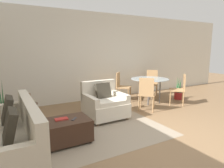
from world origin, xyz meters
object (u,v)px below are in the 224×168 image
Objects in this scene: picture_frame at (28,99)px; dining_chair_far_right at (152,81)px; dining_chair_near_right at (180,87)px; armchair at (104,104)px; potted_plant_small at (179,93)px; couch at (9,145)px; dining_table at (150,81)px; tv_remote_primary at (74,119)px; ottoman at (67,130)px; side_table at (29,111)px; dining_chair_near_left at (147,92)px; dining_chair_far_left at (121,84)px; book_stack at (61,119)px.

picture_frame is 0.24× the size of dining_chair_far_right.
dining_chair_near_right is at bearing -90.00° from dining_chair_far_right.
armchair reaches higher than potted_plant_small.
couch is 1.69× the size of dining_table.
dining_chair_near_right is (3.49, 0.75, 0.10)m from tv_remote_primary.
couch is 2.13× the size of dining_chair_far_right.
tv_remote_primary reaches higher than ottoman.
dining_chair_near_right reaches higher than side_table.
couch is 0.98m from ottoman.
dining_table is (3.91, 1.62, 0.35)m from couch.
dining_chair_near_right reaches higher than picture_frame.
dining_chair_near_left reaches higher than ottoman.
picture_frame is 2.99m from dining_chair_far_left.
armchair is 1.70m from picture_frame.
dining_table is at bearing 25.65° from tv_remote_primary.
dining_chair_far_right is (3.49, 2.00, 0.10)m from tv_remote_primary.
dining_chair_far_right reaches higher than side_table.
ottoman is at bearing 17.35° from couch.
dining_chair_near_left is at bearing -164.92° from potted_plant_small.
dining_chair_near_right is (3.69, 0.65, 0.09)m from book_stack.
tv_remote_primary is 0.29× the size of side_table.
armchair is 1.02× the size of dining_chair_far_right.
ottoman is 3.43× the size of book_stack.
couch reaches higher than dining_chair_near_left.
potted_plant_small is (1.11, -0.16, -0.47)m from dining_table.
dining_chair_far_left reaches higher than book_stack.
picture_frame is (-1.66, 0.25, 0.28)m from armchair.
dining_table is 1.21m from potted_plant_small.
dining_chair_near_right is at bearing -5.01° from picture_frame.
tv_remote_primary is 0.13× the size of dining_table.
couch is at bearing -158.24° from book_stack.
dining_chair_far_right is at bearing 45.00° from dining_chair_near_left.
book_stack is (0.85, 0.34, 0.12)m from couch.
couch is 2.13× the size of dining_chair_far_left.
picture_frame is at bearing 118.83° from tv_remote_primary.
couch is 3.98m from dining_chair_far_left.
tv_remote_primary is (1.05, 0.24, 0.11)m from couch.
potted_plant_small is (1.74, 0.47, -0.33)m from dining_chair_near_left.
tv_remote_primary is at bearing -25.88° from book_stack.
dining_chair_near_left is 1.83m from potted_plant_small.
ottoman is 3.08m from dining_chair_far_left.
ottoman is at bearing -163.45° from dining_chair_near_left.
couch is 5.07m from dining_chair_far_right.
dining_table is 0.90m from dining_chair_far_left.
potted_plant_small reaches higher than tv_remote_primary.
dining_table reaches higher than tv_remote_primary.
couch reaches higher than dining_table.
potted_plant_small reaches higher than ottoman.
book_stack is at bearing 154.12° from tv_remote_primary.
tv_remote_primary is at bearing -161.50° from dining_chair_near_left.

